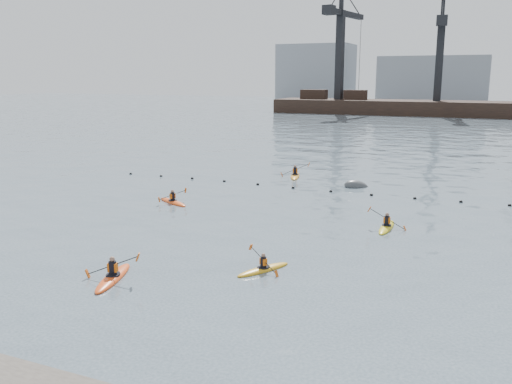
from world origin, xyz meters
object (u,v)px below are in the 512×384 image
kayaker_0 (113,277)px  mooring_buoy (356,187)px  kayaker_5 (295,175)px  kayaker_3 (387,226)px  kayaker_1 (263,269)px  kayaker_2 (173,201)px

kayaker_0 → mooring_buoy: kayaker_0 is taller
kayaker_5 → kayaker_3: bearing=-69.1°
kayaker_3 → kayaker_5: kayaker_5 is taller
kayaker_1 → mooring_buoy: size_ratio=1.40×
kayaker_1 → mooring_buoy: 19.90m
kayaker_2 → kayaker_5: size_ratio=0.86×
kayaker_0 → kayaker_2: kayaker_0 is taller
kayaker_0 → kayaker_5: 25.54m
kayaker_5 → mooring_buoy: bearing=-37.3°
kayaker_5 → kayaker_2: bearing=-125.8°
kayaker_2 → kayaker_5: 13.21m
kayaker_1 → kayaker_3: (3.73, 9.02, 0.01)m
kayaker_2 → kayaker_0: bearing=-129.8°
kayaker_1 → kayaker_2: size_ratio=0.89×
mooring_buoy → kayaker_3: bearing=-68.7°
kayaker_3 → kayaker_5: bearing=127.9°
kayaker_3 → kayaker_5: 16.47m
kayaker_2 → mooring_buoy: 14.43m
kayaker_5 → mooring_buoy: 6.18m
mooring_buoy → kayaker_5: bearing=159.4°
kayaker_1 → kayaker_3: size_ratio=0.87×
kayaker_3 → mooring_buoy: kayaker_3 is taller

